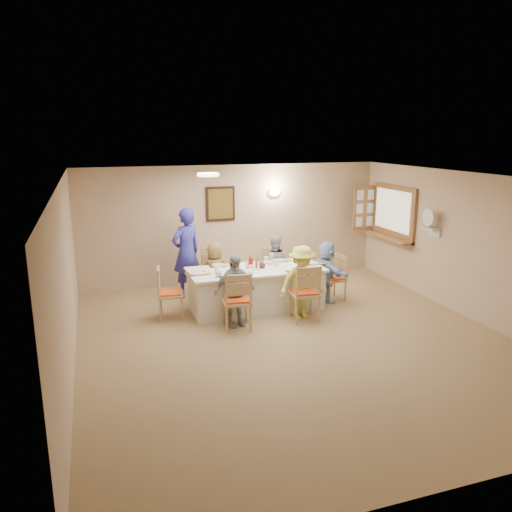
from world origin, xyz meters
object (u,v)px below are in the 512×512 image
object	(u,v)px
chair_front_left	(237,300)
chair_back_left	(213,274)
diner_right_end	(327,271)
caregiver	(186,252)
chair_right_end	(333,278)
diner_back_left	(215,272)
chair_back_right	(272,271)
chair_left_end	(171,293)
diner_front_right	(302,282)
chair_front_right	(304,292)
serving_hatch	(394,213)
diner_back_right	(274,265)
diner_front_left	(235,291)
dining_table	(256,289)
desk_fan	(430,221)
condiment_ketchup	(251,262)

from	to	relation	value
chair_front_left	chair_back_left	bearing A→B (deg)	-83.01
chair_front_left	diner_right_end	size ratio (longest dim) A/B	0.85
diner_right_end	caregiver	xyz separation A→B (m)	(-2.47, 1.15, 0.30)
chair_right_end	diner_back_left	distance (m)	2.26
diner_right_end	caregiver	distance (m)	2.74
chair_back_right	chair_left_end	xyz separation A→B (m)	(-2.15, -0.80, 0.02)
chair_right_end	diner_front_right	size ratio (longest dim) A/B	0.69
chair_back_left	chair_front_right	bearing A→B (deg)	-46.75
chair_left_end	chair_right_end	bearing A→B (deg)	-80.75
serving_hatch	caregiver	xyz separation A→B (m)	(-4.39, 0.36, -0.62)
diner_back_right	caregiver	distance (m)	1.74
serving_hatch	chair_back_left	bearing A→B (deg)	179.83
diner_back_right	diner_front_left	bearing A→B (deg)	58.89
diner_front_left	caregiver	xyz separation A→B (m)	(-0.45, 1.83, 0.27)
chair_back_left	diner_back_right	world-z (taller)	diner_back_right
serving_hatch	diner_back_left	distance (m)	4.05
dining_table	diner_front_right	xyz separation A→B (m)	(0.60, -0.68, 0.26)
desk_fan	chair_back_left	xyz separation A→B (m)	(-3.83, 1.36, -1.06)
desk_fan	chair_back_right	world-z (taller)	desk_fan
desk_fan	chair_front_right	size ratio (longest dim) A/B	0.30
serving_hatch	chair_back_right	distance (m)	2.93
chair_front_left	desk_fan	bearing A→B (deg)	-169.44
chair_back_right	desk_fan	bearing A→B (deg)	-16.52
diner_front_left	caregiver	world-z (taller)	caregiver
chair_front_right	diner_back_right	world-z (taller)	diner_back_right
chair_right_end	diner_right_end	world-z (taller)	diner_right_end
chair_front_right	diner_front_right	bearing A→B (deg)	-85.15
diner_front_right	condiment_ketchup	bearing A→B (deg)	129.48
diner_front_left	chair_left_end	bearing A→B (deg)	133.16
dining_table	chair_back_right	xyz separation A→B (m)	(0.60, 0.80, 0.07)
diner_front_right	chair_front_left	bearing A→B (deg)	-180.00
chair_right_end	diner_front_left	bearing A→B (deg)	-80.76
chair_front_left	chair_right_end	bearing A→B (deg)	-152.60
chair_left_end	chair_back_right	bearing A→B (deg)	-60.34
chair_back_left	caregiver	distance (m)	0.69
diner_right_end	diner_front_left	bearing A→B (deg)	105.73
condiment_ketchup	caregiver	bearing A→B (deg)	129.95
chair_back_left	chair_right_end	bearing A→B (deg)	-14.03
chair_front_left	chair_front_right	world-z (taller)	chair_front_right
chair_front_right	chair_back_left	bearing A→B (deg)	-48.28
chair_back_right	chair_left_end	distance (m)	2.29
chair_back_left	chair_left_end	distance (m)	1.24
diner_front_right	condiment_ketchup	world-z (taller)	diner_front_right
diner_back_right	condiment_ketchup	world-z (taller)	diner_back_right
chair_front_left	condiment_ketchup	size ratio (longest dim) A/B	3.85
chair_back_right	diner_front_left	bearing A→B (deg)	-118.18
chair_front_right	diner_back_left	world-z (taller)	diner_back_left
diner_front_left	diner_front_right	world-z (taller)	diner_front_right
chair_back_right	diner_back_left	size ratio (longest dim) A/B	0.78
desk_fan	diner_front_left	distance (m)	3.94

